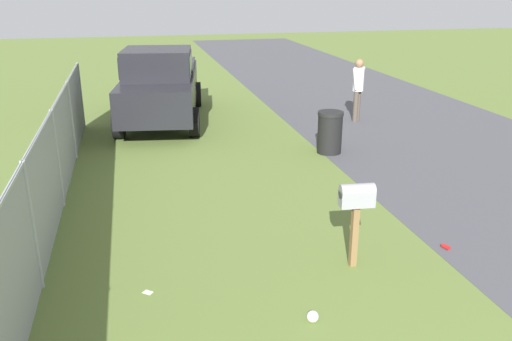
% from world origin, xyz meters
% --- Properties ---
extents(mailbox, '(0.24, 0.48, 1.23)m').
position_xyz_m(mailbox, '(5.96, 0.09, 0.97)').
color(mailbox, brown).
rests_on(mailbox, ground).
extents(pickup_truck, '(5.57, 2.75, 2.09)m').
position_xyz_m(pickup_truck, '(14.69, 2.15, 1.10)').
color(pickup_truck, black).
rests_on(pickup_truck, ground).
extents(trash_bin, '(0.59, 0.59, 0.97)m').
position_xyz_m(trash_bin, '(10.92, -1.44, 0.49)').
color(trash_bin, black).
rests_on(trash_bin, ground).
extents(pedestrian, '(0.35, 0.48, 1.75)m').
position_xyz_m(pedestrian, '(13.53, -3.24, 1.02)').
color(pedestrian, '#4C4238').
rests_on(pedestrian, ground).
extents(fence_section, '(13.80, 0.07, 1.75)m').
position_xyz_m(fence_section, '(7.73, 4.27, 0.94)').
color(fence_section, '#9EA3A8').
rests_on(fence_section, ground).
extents(litter_wrapper_midfield_b, '(0.14, 0.15, 0.01)m').
position_xyz_m(litter_wrapper_midfield_b, '(5.91, 2.93, 0.00)').
color(litter_wrapper_midfield_b, silver).
rests_on(litter_wrapper_midfield_b, ground).
extents(litter_can_near_hydrant, '(0.14, 0.10, 0.07)m').
position_xyz_m(litter_can_near_hydrant, '(6.08, -1.46, 0.03)').
color(litter_can_near_hydrant, red).
rests_on(litter_can_near_hydrant, ground).
extents(litter_bag_midfield_a, '(0.14, 0.14, 0.14)m').
position_xyz_m(litter_bag_midfield_a, '(4.84, 1.06, 0.07)').
color(litter_bag_midfield_a, silver).
rests_on(litter_bag_midfield_a, ground).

